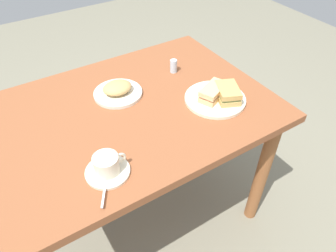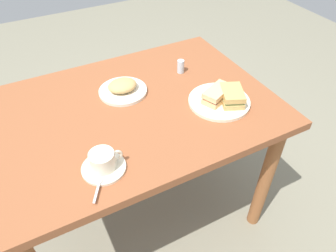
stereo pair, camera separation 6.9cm
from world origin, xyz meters
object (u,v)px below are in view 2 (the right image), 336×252
(coffee_saucer, at_px, (104,168))
(coffee_cup, at_px, (103,160))
(sandwich_front, at_px, (217,94))
(spoon, at_px, (99,185))
(side_plate, at_px, (123,91))
(sandwich_plate, at_px, (219,101))
(salt_shaker, at_px, (181,66))
(dining_table, at_px, (133,126))
(sandwich_back, at_px, (232,96))

(coffee_saucer, relative_size, coffee_cup, 1.32)
(sandwich_front, bearing_deg, coffee_cup, 13.75)
(spoon, distance_m, side_plate, 0.51)
(sandwich_plate, xyz_separation_m, side_plate, (0.33, -0.25, 0.00))
(sandwich_front, height_order, spoon, sandwich_front)
(coffee_cup, xyz_separation_m, salt_shaker, (-0.51, -0.40, -0.01))
(dining_table, distance_m, sandwich_front, 0.38)
(sandwich_plate, bearing_deg, coffee_saucer, 12.65)
(sandwich_front, relative_size, spoon, 1.65)
(spoon, bearing_deg, coffee_saucer, -120.47)
(sandwich_back, xyz_separation_m, side_plate, (0.36, -0.28, -0.03))
(coffee_cup, xyz_separation_m, side_plate, (-0.21, -0.37, -0.04))
(dining_table, relative_size, coffee_cup, 10.55)
(sandwich_back, bearing_deg, sandwich_front, -40.29)
(spoon, xyz_separation_m, salt_shaker, (-0.55, -0.47, 0.02))
(coffee_saucer, bearing_deg, coffee_cup, 179.39)
(dining_table, height_order, sandwich_front, sandwich_front)
(coffee_saucer, distance_m, side_plate, 0.43)
(side_plate, bearing_deg, sandwich_front, 142.59)
(dining_table, distance_m, side_plate, 0.16)
(dining_table, bearing_deg, coffee_cup, 52.33)
(spoon, bearing_deg, sandwich_front, -161.08)
(dining_table, relative_size, side_plate, 5.68)
(sandwich_plate, distance_m, coffee_saucer, 0.55)
(coffee_saucer, relative_size, spoon, 1.62)
(sandwich_plate, relative_size, salt_shaker, 4.13)
(coffee_saucer, bearing_deg, dining_table, -127.91)
(salt_shaker, bearing_deg, dining_table, 24.03)
(sandwich_plate, distance_m, sandwich_front, 0.03)
(sandwich_plate, relative_size, sandwich_front, 1.70)
(sandwich_back, distance_m, side_plate, 0.46)
(sandwich_front, bearing_deg, sandwich_back, 139.71)
(sandwich_front, height_order, sandwich_back, sandwich_back)
(side_plate, bearing_deg, salt_shaker, -174.87)
(sandwich_plate, bearing_deg, spoon, 17.92)
(sandwich_back, xyz_separation_m, coffee_saucer, (0.58, 0.09, -0.04))
(coffee_saucer, bearing_deg, side_plate, -119.89)
(spoon, bearing_deg, coffee_cup, -121.58)
(coffee_cup, relative_size, side_plate, 0.54)
(side_plate, distance_m, salt_shaker, 0.30)
(coffee_saucer, bearing_deg, salt_shaker, -142.08)
(side_plate, bearing_deg, sandwich_plate, 142.22)
(coffee_cup, relative_size, salt_shaker, 1.81)
(sandwich_plate, xyz_separation_m, spoon, (0.58, 0.19, 0.01))
(dining_table, height_order, coffee_cup, coffee_cup)
(coffee_saucer, distance_m, coffee_cup, 0.04)
(dining_table, height_order, side_plate, side_plate)
(coffee_cup, bearing_deg, spoon, 58.42)
(coffee_cup, bearing_deg, salt_shaker, -141.99)
(sandwich_plate, relative_size, side_plate, 1.23)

